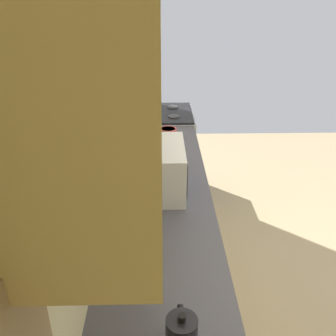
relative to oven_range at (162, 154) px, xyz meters
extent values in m
plane|color=tan|center=(-1.65, -1.10, -0.47)|extent=(6.78, 6.78, 0.00)
cube|color=beige|center=(-1.65, 0.38, 0.87)|extent=(4.36, 0.12, 2.68)
cube|color=tan|center=(-2.05, 0.02, -0.03)|extent=(3.40, 0.60, 0.88)
cube|color=#4C4A52|center=(-2.05, 0.02, 0.43)|extent=(3.43, 0.63, 0.02)
cube|color=#332819|center=(-2.05, -0.28, -0.03)|extent=(0.01, 0.01, 0.81)
cube|color=#332819|center=(-1.62, -0.28, -0.03)|extent=(0.01, 0.01, 0.81)
cube|color=#332819|center=(-1.20, -0.28, -0.03)|extent=(0.01, 0.01, 0.81)
cube|color=#332819|center=(-0.77, -0.28, -0.03)|extent=(0.01, 0.01, 0.81)
cube|color=tan|center=(-2.05, 0.16, 1.37)|extent=(1.95, 0.30, 0.59)
cube|color=#B7BABF|center=(0.00, 0.00, -0.02)|extent=(0.68, 0.63, 0.90)
cube|color=black|center=(0.00, -0.32, -0.06)|extent=(0.53, 0.01, 0.50)
cube|color=black|center=(0.00, 0.00, 0.45)|extent=(0.64, 0.60, 0.02)
cube|color=#B7BABF|center=(0.00, 0.30, 0.53)|extent=(0.64, 0.04, 0.18)
cylinder|color=#38383D|center=(-0.15, -0.11, 0.46)|extent=(0.11, 0.11, 0.01)
cylinder|color=#38383D|center=(0.15, -0.11, 0.46)|extent=(0.11, 0.11, 0.01)
cylinder|color=#38383D|center=(-0.15, 0.11, 0.46)|extent=(0.11, 0.11, 0.01)
cylinder|color=#38383D|center=(0.15, 0.11, 0.46)|extent=(0.11, 0.11, 0.01)
cube|color=white|center=(-1.49, 0.04, 0.58)|extent=(0.47, 0.34, 0.30)
cube|color=black|center=(-1.54, -0.13, 0.58)|extent=(0.29, 0.01, 0.21)
cube|color=#2D2D33|center=(-1.31, -0.13, 0.58)|extent=(0.08, 0.01, 0.21)
cylinder|color=#D84C47|center=(-0.58, -0.05, 0.47)|extent=(0.15, 0.15, 0.07)
cylinder|color=#C65340|center=(-0.58, -0.05, 0.48)|extent=(0.12, 0.12, 0.03)
cylinder|color=black|center=(-2.63, -0.05, 0.51)|extent=(0.11, 0.11, 0.14)
cylinder|color=black|center=(-2.63, -0.05, 0.59)|extent=(0.03, 0.03, 0.02)
cylinder|color=black|center=(-2.57, -0.05, 0.53)|extent=(0.07, 0.02, 0.05)
camera|label=1|loc=(-3.52, 0.02, 1.61)|focal=39.49mm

